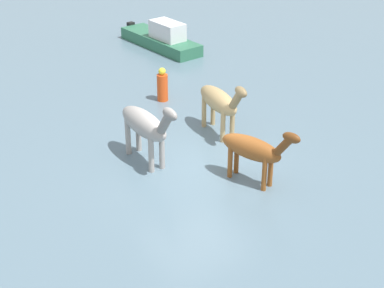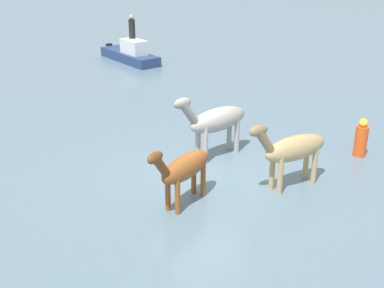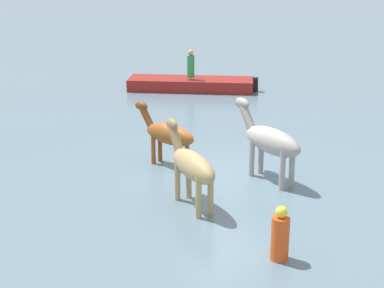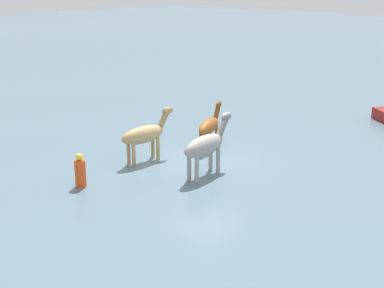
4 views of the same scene
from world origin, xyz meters
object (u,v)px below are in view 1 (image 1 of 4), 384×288
(horse_dun_straggler, at_px, (254,149))
(boat_skiff_near, at_px, (162,40))
(horse_chestnut_trailing, at_px, (146,125))
(buoy_channel_marker, at_px, (162,86))
(horse_mid_herd, at_px, (220,101))

(horse_dun_straggler, xyz_separation_m, boat_skiff_near, (3.31, 10.66, -0.63))
(boat_skiff_near, bearing_deg, horse_chestnut_trailing, -38.78)
(horse_dun_straggler, relative_size, buoy_channel_marker, 1.91)
(horse_dun_straggler, distance_m, horse_mid_herd, 2.83)
(horse_mid_herd, bearing_deg, buoy_channel_marker, -171.94)
(horse_chestnut_trailing, height_order, horse_mid_herd, horse_chestnut_trailing)
(horse_chestnut_trailing, distance_m, boat_skiff_near, 9.80)
(horse_dun_straggler, bearing_deg, horse_chestnut_trailing, -161.66)
(horse_chestnut_trailing, relative_size, buoy_channel_marker, 2.26)
(horse_dun_straggler, bearing_deg, boat_skiff_near, 143.74)
(boat_skiff_near, bearing_deg, horse_mid_herd, -24.81)
(horse_mid_herd, height_order, boat_skiff_near, horse_mid_herd)
(horse_chestnut_trailing, distance_m, buoy_channel_marker, 4.24)
(horse_chestnut_trailing, bearing_deg, buoy_channel_marker, 141.80)
(horse_mid_herd, xyz_separation_m, buoy_channel_marker, (-0.19, 3.06, -0.53))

